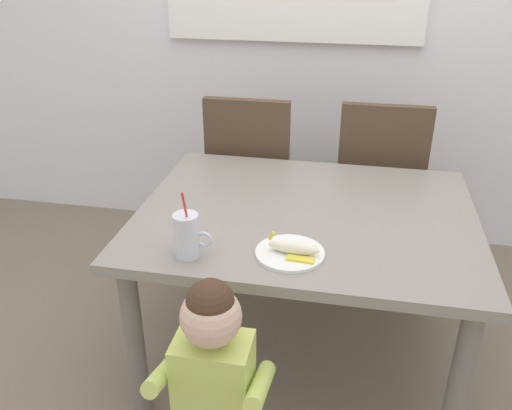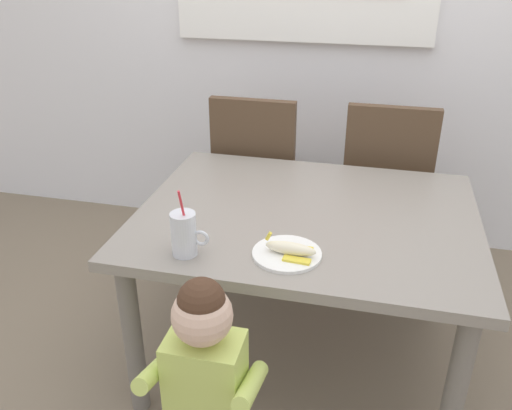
{
  "view_description": "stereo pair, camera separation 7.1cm",
  "coord_description": "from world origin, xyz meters",
  "px_view_note": "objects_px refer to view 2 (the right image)",
  "views": [
    {
      "loc": [
        0.16,
        -1.81,
        1.64
      ],
      "look_at": [
        -0.18,
        -0.1,
        0.76
      ],
      "focal_mm": 37.33,
      "sensor_mm": 36.0,
      "label": 1
    },
    {
      "loc": [
        0.23,
        -1.8,
        1.64
      ],
      "look_at": [
        -0.18,
        -0.1,
        0.76
      ],
      "focal_mm": 37.33,
      "sensor_mm": 36.0,
      "label": 2
    }
  ],
  "objects_px": {
    "dining_chair_right": "(386,181)",
    "milk_cup": "(184,236)",
    "dining_chair_left": "(258,172)",
    "peeled_banana": "(291,249)",
    "snack_plate": "(287,254)",
    "dining_table": "(306,233)",
    "toddler_standing": "(205,371)"
  },
  "relations": [
    {
      "from": "dining_chair_right",
      "to": "milk_cup",
      "type": "relative_size",
      "value": 3.86
    },
    {
      "from": "dining_chair_left",
      "to": "dining_chair_right",
      "type": "distance_m",
      "value": 0.66
    },
    {
      "from": "dining_chair_left",
      "to": "peeled_banana",
      "type": "xyz_separation_m",
      "value": [
        0.36,
        -1.03,
        0.19
      ]
    },
    {
      "from": "milk_cup",
      "to": "snack_plate",
      "type": "bearing_deg",
      "value": 11.82
    },
    {
      "from": "dining_chair_left",
      "to": "snack_plate",
      "type": "relative_size",
      "value": 4.17
    },
    {
      "from": "milk_cup",
      "to": "dining_chair_right",
      "type": "bearing_deg",
      "value": 60.32
    },
    {
      "from": "dining_table",
      "to": "snack_plate",
      "type": "bearing_deg",
      "value": -93.33
    },
    {
      "from": "dining_table",
      "to": "dining_chair_left",
      "type": "distance_m",
      "value": 0.79
    },
    {
      "from": "dining_table",
      "to": "snack_plate",
      "type": "height_order",
      "value": "snack_plate"
    },
    {
      "from": "milk_cup",
      "to": "peeled_banana",
      "type": "relative_size",
      "value": 1.43
    },
    {
      "from": "toddler_standing",
      "to": "peeled_banana",
      "type": "relative_size",
      "value": 4.83
    },
    {
      "from": "dining_chair_left",
      "to": "dining_chair_right",
      "type": "bearing_deg",
      "value": -177.16
    },
    {
      "from": "dining_table",
      "to": "dining_chair_left",
      "type": "height_order",
      "value": "dining_chair_left"
    },
    {
      "from": "dining_chair_right",
      "to": "dining_table",
      "type": "bearing_deg",
      "value": 68.14
    },
    {
      "from": "milk_cup",
      "to": "dining_chair_left",
      "type": "bearing_deg",
      "value": 90.64
    },
    {
      "from": "dining_chair_left",
      "to": "dining_chair_right",
      "type": "height_order",
      "value": "same"
    },
    {
      "from": "snack_plate",
      "to": "peeled_banana",
      "type": "distance_m",
      "value": 0.03
    },
    {
      "from": "toddler_standing",
      "to": "peeled_banana",
      "type": "xyz_separation_m",
      "value": [
        0.18,
        0.38,
        0.21
      ]
    },
    {
      "from": "dining_table",
      "to": "milk_cup",
      "type": "distance_m",
      "value": 0.55
    },
    {
      "from": "toddler_standing",
      "to": "snack_plate",
      "type": "relative_size",
      "value": 3.64
    },
    {
      "from": "dining_table",
      "to": "milk_cup",
      "type": "xyz_separation_m",
      "value": [
        -0.35,
        -0.39,
        0.16
      ]
    },
    {
      "from": "snack_plate",
      "to": "peeled_banana",
      "type": "xyz_separation_m",
      "value": [
        0.02,
        -0.01,
        0.03
      ]
    },
    {
      "from": "dining_table",
      "to": "toddler_standing",
      "type": "height_order",
      "value": "toddler_standing"
    },
    {
      "from": "milk_cup",
      "to": "toddler_standing",
      "type": "bearing_deg",
      "value": -62.6
    },
    {
      "from": "dining_chair_left",
      "to": "peeled_banana",
      "type": "relative_size",
      "value": 5.53
    },
    {
      "from": "peeled_banana",
      "to": "milk_cup",
      "type": "bearing_deg",
      "value": -169.97
    },
    {
      "from": "dining_chair_left",
      "to": "toddler_standing",
      "type": "xyz_separation_m",
      "value": [
        0.18,
        -1.42,
        -0.02
      ]
    },
    {
      "from": "snack_plate",
      "to": "toddler_standing",
      "type": "bearing_deg",
      "value": -112.3
    },
    {
      "from": "dining_chair_right",
      "to": "peeled_banana",
      "type": "bearing_deg",
      "value": 74.34
    },
    {
      "from": "dining_table",
      "to": "toddler_standing",
      "type": "distance_m",
      "value": 0.74
    },
    {
      "from": "dining_chair_right",
      "to": "snack_plate",
      "type": "relative_size",
      "value": 4.17
    },
    {
      "from": "dining_table",
      "to": "toddler_standing",
      "type": "relative_size",
      "value": 1.52
    }
  ]
}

